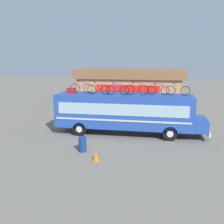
{
  "coord_description": "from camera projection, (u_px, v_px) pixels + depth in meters",
  "views": [
    {
      "loc": [
        2.59,
        -18.95,
        5.73
      ],
      "look_at": [
        -0.9,
        0.0,
        1.69
      ],
      "focal_mm": 41.0,
      "sensor_mm": 36.0,
      "label": 1
    }
  ],
  "objects": [
    {
      "name": "traffic_cone",
      "position": [
        96.0,
        156.0,
        14.62
      ],
      "size": [
        0.4,
        0.4,
        0.51
      ],
      "primitive_type": "cone",
      "color": "orange",
      "rests_on": "ground"
    },
    {
      "name": "bus",
      "position": [
        126.0,
        111.0,
        19.47
      ],
      "size": [
        11.38,
        2.56,
        3.07
      ],
      "color": "#23479E",
      "rests_on": "ground"
    },
    {
      "name": "ground_plane",
      "position": [
        123.0,
        134.0,
        19.87
      ],
      "size": [
        120.0,
        120.0,
        0.0
      ],
      "primitive_type": "plane",
      "color": "slate"
    },
    {
      "name": "trash_bin",
      "position": [
        83.0,
        144.0,
        15.96
      ],
      "size": [
        0.48,
        0.48,
        0.94
      ],
      "primitive_type": "cylinder",
      "color": "navy",
      "rests_on": "ground"
    },
    {
      "name": "rooftop_bicycle_6",
      "position": [
        178.0,
        90.0,
        18.76
      ],
      "size": [
        1.73,
        0.44,
        0.91
      ],
      "color": "black",
      "rests_on": "bus"
    },
    {
      "name": "luggage_bag_1",
      "position": [
        71.0,
        91.0,
        19.97
      ],
      "size": [
        0.64,
        0.46,
        0.4
      ],
      "primitive_type": "cube",
      "color": "maroon",
      "rests_on": "bus"
    },
    {
      "name": "rooftop_bicycle_3",
      "position": [
        117.0,
        90.0,
        18.9
      ],
      "size": [
        1.71,
        0.44,
        0.91
      ],
      "color": "black",
      "rests_on": "bus"
    },
    {
      "name": "rooftop_bicycle_1",
      "position": [
        82.0,
        88.0,
        20.1
      ],
      "size": [
        1.79,
        0.44,
        0.96
      ],
      "color": "black",
      "rests_on": "bus"
    },
    {
      "name": "rooftop_bicycle_5",
      "position": [
        158.0,
        90.0,
        18.97
      ],
      "size": [
        1.64,
        0.44,
        0.87
      ],
      "color": "black",
      "rests_on": "bus"
    },
    {
      "name": "rooftop_bicycle_4",
      "position": [
        137.0,
        90.0,
        18.89
      ],
      "size": [
        1.81,
        0.44,
        0.98
      ],
      "color": "black",
      "rests_on": "bus"
    },
    {
      "name": "roadside_building",
      "position": [
        131.0,
        87.0,
        31.63
      ],
      "size": [
        12.74,
        7.24,
        4.47
      ],
      "color": "tan",
      "rests_on": "ground"
    },
    {
      "name": "rooftop_bicycle_2",
      "position": [
        98.0,
        89.0,
        19.36
      ],
      "size": [
        1.73,
        0.44,
        0.93
      ],
      "color": "black",
      "rests_on": "bus"
    }
  ]
}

